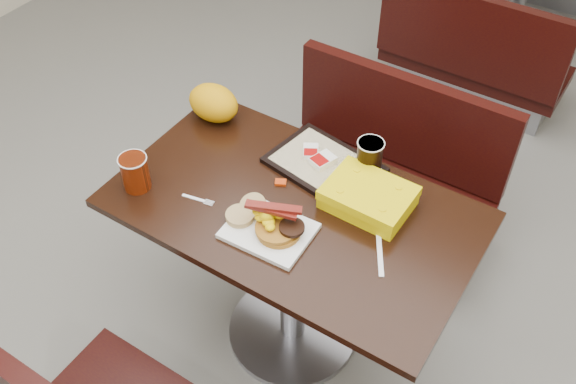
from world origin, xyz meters
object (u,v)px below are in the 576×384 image
Objects in this scene: hashbrown_sleeve_right at (323,160)px; paper_bag at (214,103)px; bench_near_n at (379,170)px; tray at (324,165)px; pancake_stack at (279,230)px; fork at (194,198)px; coffee_cup_near at (135,173)px; clamshell at (368,197)px; platter at (269,231)px; bench_far_s at (479,42)px; knife at (380,252)px; hashbrown_sleeve_left at (311,151)px; coffee_cup_far at (370,156)px; table_near at (293,276)px.

paper_bag reaches higher than hashbrown_sleeve_right.
tray is at bearing -91.48° from bench_near_n.
pancake_stack reaches higher than fork.
paper_bag is at bearing 106.33° from fork.
coffee_cup_near is at bearing -89.33° from paper_bag.
paper_bag is (-0.70, 0.10, 0.03)m from clamshell.
bench_far_s is at bearing 87.33° from platter.
pancake_stack is at bearing -34.65° from paper_bag.
platter reaches higher than knife.
coffee_cup_near is at bearing -118.68° from bench_near_n.
coffee_cup_near is 0.61m from hashbrown_sleeve_left.
knife is (0.33, -1.92, 0.39)m from bench_far_s.
pancake_stack is 0.50× the size of clamshell.
bench_far_s is 1.72m from hashbrown_sleeve_left.
hashbrown_sleeve_left reaches higher than knife.
pancake_stack is 0.53m from coffee_cup_near.
fork is 0.61m from coffee_cup_far.
clamshell reaches higher than hashbrown_sleeve_right.
platter is 0.04m from pancake_stack.
coffee_cup_near is 0.44m from paper_bag.
bench_far_s is 3.61× the size of clamshell.
coffee_cup_near is (-0.50, -0.91, 0.45)m from bench_near_n.
hashbrown_sleeve_left is at bearing 108.56° from table_near.
hashbrown_sleeve_right is at bearing -90.65° from bench_far_s.
pancake_stack is at bearing -63.55° from hashbrown_sleeve_right.
coffee_cup_far reaches higher than platter.
fork is (-0.30, -0.01, -0.01)m from platter.
bench_far_s is at bearing 159.52° from knife.
hashbrown_sleeve_left is at bearing -177.53° from hashbrown_sleeve_right.
paper_bag reaches higher than knife.
table_near is 0.46m from hashbrown_sleeve_right.
coffee_cup_far is (0.43, 0.42, 0.08)m from fork.
hashbrown_sleeve_right is (-0.05, 0.35, -0.00)m from pancake_stack.
table_near is at bearing 15.07° from fork.
table_near is 0.54m from coffee_cup_far.
coffee_cup_far reaches higher than tray.
coffee_cup_near reaches higher than bench_far_s.
bench_near_n is 2.69× the size of tray.
coffee_cup_far reaches higher than fork.
fork is at bearing 179.55° from platter.
coffee_cup_far is at bearing -85.45° from bench_far_s.
pancake_stack is (0.03, -2.03, 0.42)m from bench_far_s.
bench_near_n is (0.00, 0.70, -0.02)m from table_near.
table_near is at bearing 84.93° from platter.
coffee_cup_far is at bearing 30.57° from tray.
pancake_stack is at bearing -103.65° from hashbrown_sleeve_left.
coffee_cup_far is at bearing 64.64° from table_near.
table_near is at bearing -115.36° from coffee_cup_far.
paper_bag is at bearing 140.66° from platter.
hashbrown_sleeve_right is (-0.02, 0.22, 0.40)m from table_near.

